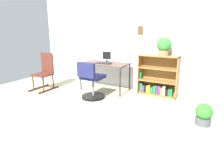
% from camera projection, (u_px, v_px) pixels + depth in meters
% --- Properties ---
extents(ground_plane, '(6.24, 6.24, 0.00)m').
position_uv_depth(ground_plane, '(72.00, 119.00, 3.19)').
color(ground_plane, tan).
extents(wall_back, '(5.20, 0.12, 2.50)m').
position_uv_depth(wall_back, '(125.00, 40.00, 4.74)').
color(wall_back, silver).
rests_on(wall_back, ground_plane).
extents(desk, '(1.19, 0.63, 0.70)m').
position_uv_depth(desk, '(105.00, 65.00, 4.60)').
color(desk, '#4E3A32').
rests_on(desk, ground_plane).
extents(monitor, '(0.22, 0.19, 0.28)m').
position_uv_depth(monitor, '(107.00, 58.00, 4.58)').
color(monitor, '#262628').
rests_on(monitor, desk).
extents(keyboard, '(0.38, 0.15, 0.02)m').
position_uv_depth(keyboard, '(104.00, 63.00, 4.50)').
color(keyboard, black).
rests_on(keyboard, desk).
extents(office_chair, '(0.52, 0.55, 0.84)m').
position_uv_depth(office_chair, '(92.00, 83.00, 4.07)').
color(office_chair, black).
rests_on(office_chair, ground_plane).
extents(rocking_chair, '(0.42, 0.64, 0.93)m').
position_uv_depth(rocking_chair, '(45.00, 71.00, 4.72)').
color(rocking_chair, '#51251B').
rests_on(rocking_chair, ground_plane).
extents(bookshelf_low, '(0.90, 0.30, 0.94)m').
position_uv_depth(bookshelf_low, '(158.00, 78.00, 4.34)').
color(bookshelf_low, olive).
rests_on(bookshelf_low, ground_plane).
extents(potted_plant_on_shelf, '(0.32, 0.32, 0.41)m').
position_uv_depth(potted_plant_on_shelf, '(164.00, 46.00, 4.07)').
color(potted_plant_on_shelf, '#9E6642').
rests_on(potted_plant_on_shelf, bookshelf_low).
extents(potted_plant_floor, '(0.26, 0.26, 0.35)m').
position_uv_depth(potted_plant_floor, '(204.00, 114.00, 2.96)').
color(potted_plant_floor, '#474C51').
rests_on(potted_plant_floor, ground_plane).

